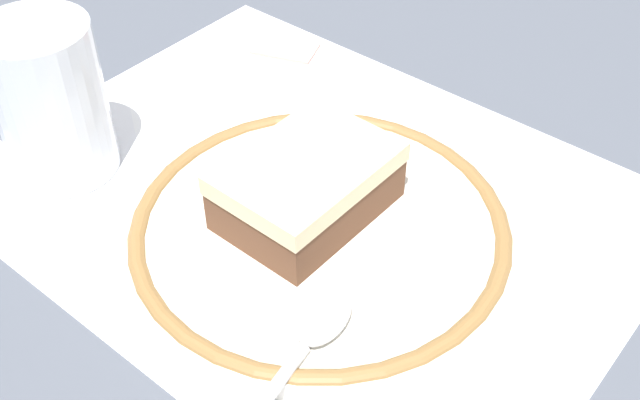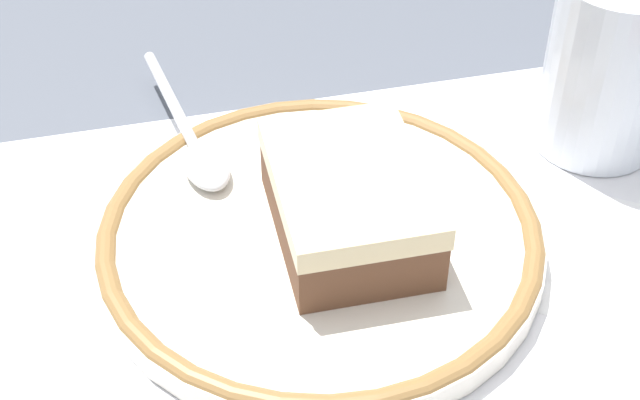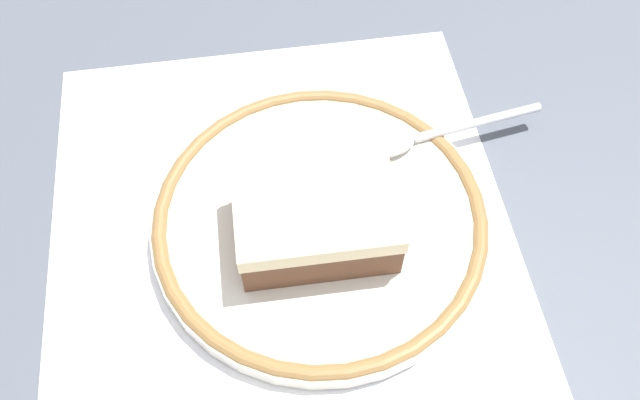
# 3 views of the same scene
# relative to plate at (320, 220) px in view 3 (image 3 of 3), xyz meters

# --- Properties ---
(ground_plane) EXTENTS (2.40, 2.40, 0.00)m
(ground_plane) POSITION_rel_plate_xyz_m (0.03, -0.03, -0.01)
(ground_plane) COLOR #4C515B
(placemat) EXTENTS (0.41, 0.31, 0.00)m
(placemat) POSITION_rel_plate_xyz_m (0.03, -0.03, -0.01)
(placemat) COLOR white
(placemat) RESTS_ON ground_plane
(plate) EXTENTS (0.23, 0.23, 0.02)m
(plate) POSITION_rel_plate_xyz_m (0.00, 0.00, 0.00)
(plate) COLOR silver
(plate) RESTS_ON placemat
(cake_slice) EXTENTS (0.07, 0.10, 0.04)m
(cake_slice) POSITION_rel_plate_xyz_m (0.01, -0.00, 0.03)
(cake_slice) COLOR brown
(cake_slice) RESTS_ON plate
(spoon) EXTENTS (0.04, 0.14, 0.01)m
(spoon) POSITION_rel_plate_xyz_m (-0.05, 0.08, 0.01)
(spoon) COLOR silver
(spoon) RESTS_ON plate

